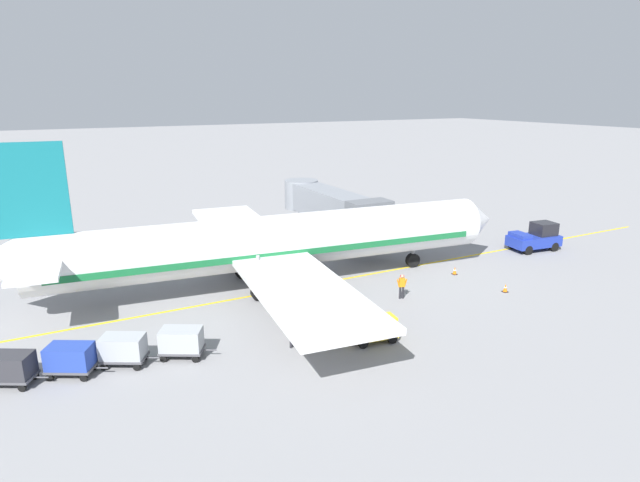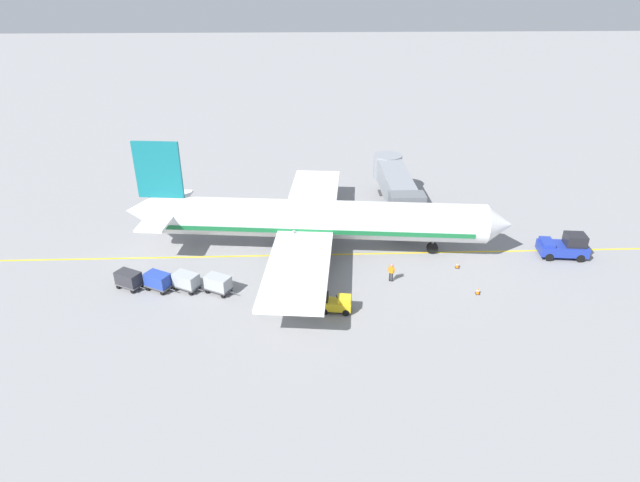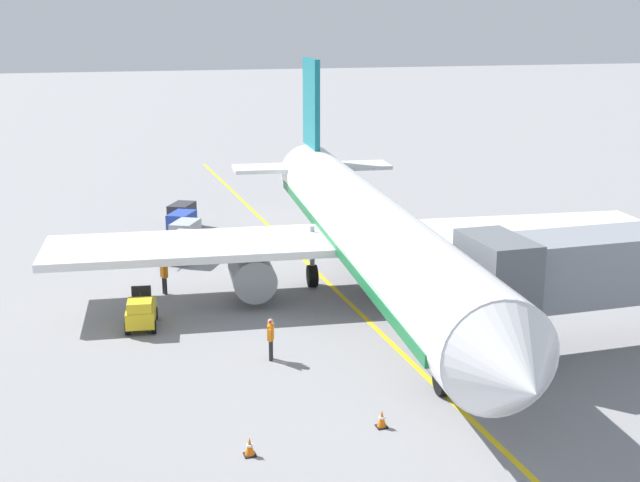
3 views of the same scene
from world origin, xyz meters
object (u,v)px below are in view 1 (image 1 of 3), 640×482
object	(u,v)px
baggage_cart_second_in_train	(123,348)
safety_cone_nose_left	(455,271)
baggage_cart_front	(181,340)
baggage_cart_tail_end	(9,367)
ground_crew_wing_walker	(402,285)
jet_bridge	(330,205)
pushback_tractor	(535,238)
ground_crew_loader	(292,331)
baggage_cart_third_in_train	(70,358)
parked_airliner	(273,243)
baggage_tug_lead	(375,329)
safety_cone_nose_right	(505,288)

from	to	relation	value
baggage_cart_second_in_train	safety_cone_nose_left	size ratio (longest dim) A/B	4.86
baggage_cart_front	baggage_cart_tail_end	distance (m)	7.88
baggage_cart_front	ground_crew_wing_walker	size ratio (longest dim) A/B	1.70
baggage_cart_second_in_train	baggage_cart_tail_end	size ratio (longest dim) A/B	1.00
jet_bridge	ground_crew_wing_walker	distance (m)	15.15
pushback_tractor	jet_bridge	bearing A→B (deg)	-126.55
ground_crew_loader	safety_cone_nose_left	distance (m)	16.82
ground_crew_wing_walker	pushback_tractor	bearing A→B (deg)	102.65
jet_bridge	ground_crew_wing_walker	size ratio (longest dim) A/B	8.98
baggage_cart_third_in_train	baggage_cart_tail_end	distance (m)	2.62
baggage_cart_front	baggage_cart_second_in_train	xyz separation A→B (m)	(-0.54, -2.79, 0.00)
baggage_cart_second_in_train	ground_crew_wing_walker	bearing A→B (deg)	92.46
parked_airliner	baggage_tug_lead	size ratio (longest dim) A/B	14.10
safety_cone_nose_right	pushback_tractor	bearing A→B (deg)	121.64
baggage_cart_third_in_train	parked_airliner	bearing A→B (deg)	116.97
pushback_tractor	baggage_cart_second_in_train	size ratio (longest dim) A/B	1.62
safety_cone_nose_left	ground_crew_wing_walker	bearing A→B (deg)	-72.15
baggage_cart_third_in_train	ground_crew_wing_walker	distance (m)	20.25
baggage_cart_front	ground_crew_loader	xyz separation A→B (m)	(1.68, 5.55, 0.00)
baggage_cart_front	safety_cone_nose_left	bearing A→B (deg)	99.00
pushback_tractor	baggage_cart_tail_end	world-z (taller)	pushback_tractor
baggage_cart_tail_end	baggage_cart_second_in_train	bearing A→B (deg)	84.40
parked_airliner	safety_cone_nose_right	bearing A→B (deg)	57.48
baggage_tug_lead	baggage_cart_second_in_train	xyz separation A→B (m)	(-3.73, -12.70, 0.24)
baggage_tug_lead	baggage_cart_third_in_train	bearing A→B (deg)	-104.29
jet_bridge	baggage_tug_lead	size ratio (longest dim) A/B	5.73
pushback_tractor	baggage_tug_lead	bearing A→B (deg)	-69.49
ground_crew_loader	pushback_tractor	bearing A→B (deg)	104.39
ground_crew_wing_walker	safety_cone_nose_left	distance (m)	6.90
baggage_cart_third_in_train	baggage_cart_front	bearing A→B (deg)	82.71
pushback_tractor	baggage_cart_front	distance (m)	32.70
parked_airliner	jet_bridge	distance (m)	12.48
jet_bridge	baggage_cart_second_in_train	size ratio (longest dim) A/B	5.29
parked_airliner	jet_bridge	size ratio (longest dim) A/B	2.46
parked_airliner	baggage_cart_tail_end	size ratio (longest dim) A/B	13.02
safety_cone_nose_right	safety_cone_nose_left	bearing A→B (deg)	-173.11
baggage_cart_front	ground_crew_wing_walker	bearing A→B (deg)	94.98
baggage_cart_second_in_train	baggage_cart_third_in_train	bearing A→B (deg)	-92.91
baggage_cart_tail_end	pushback_tractor	bearing A→B (deg)	95.91
pushback_tractor	safety_cone_nose_right	world-z (taller)	pushback_tractor
baggage_cart_tail_end	ground_crew_wing_walker	size ratio (longest dim) A/B	1.70
jet_bridge	safety_cone_nose_left	size ratio (longest dim) A/B	25.73
parked_airliner	baggage_cart_front	distance (m)	11.59
pushback_tractor	ground_crew_loader	distance (m)	27.60
baggage_cart_tail_end	ground_crew_loader	distance (m)	13.63
baggage_cart_front	jet_bridge	bearing A→B (deg)	132.15
pushback_tractor	ground_crew_wing_walker	size ratio (longest dim) A/B	2.74
pushback_tractor	safety_cone_nose_left	distance (m)	10.90
jet_bridge	baggage_tug_lead	xyz separation A→B (m)	(19.19, -7.77, -2.74)
parked_airliner	baggage_cart_second_in_train	world-z (taller)	parked_airliner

